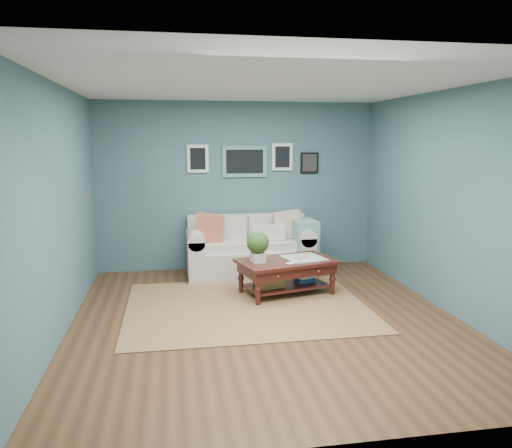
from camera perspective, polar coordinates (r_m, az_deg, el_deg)
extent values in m
plane|color=brown|center=(6.00, 1.17, -10.83)|extent=(5.00, 5.00, 0.00)
plane|color=white|center=(5.66, 1.27, 15.73)|extent=(5.00, 5.00, 0.00)
cube|color=#40656C|center=(8.13, -2.11, 4.34)|extent=(4.50, 0.02, 2.70)
cube|color=#40656C|center=(3.29, 9.45, -3.64)|extent=(4.50, 0.02, 2.70)
cube|color=#40656C|center=(5.70, -21.60, 1.41)|extent=(0.02, 5.00, 2.70)
cube|color=#40656C|center=(6.48, 21.16, 2.35)|extent=(0.02, 5.00, 2.70)
cube|color=#5D959C|center=(8.09, -1.31, 7.16)|extent=(0.72, 0.03, 0.50)
cube|color=black|center=(8.07, -1.29, 7.15)|extent=(0.60, 0.01, 0.38)
cube|color=white|center=(8.02, -6.67, 7.43)|extent=(0.34, 0.03, 0.44)
cube|color=white|center=(8.20, 3.02, 7.67)|extent=(0.34, 0.03, 0.44)
cube|color=black|center=(8.32, 6.12, 6.97)|extent=(0.30, 0.03, 0.34)
cube|color=brown|center=(6.43, -1.08, -9.37)|extent=(3.01, 2.40, 0.01)
cube|color=beige|center=(7.84, -0.75, -4.30)|extent=(1.44, 0.89, 0.42)
cube|color=beige|center=(8.07, -1.14, -0.59)|extent=(1.88, 0.22, 0.49)
cube|color=beige|center=(7.73, -6.92, -3.79)|extent=(0.24, 0.89, 0.63)
cube|color=beige|center=(7.98, 5.22, -3.34)|extent=(0.24, 0.89, 0.63)
cylinder|color=beige|center=(7.66, -6.97, -1.52)|extent=(0.26, 0.89, 0.26)
cylinder|color=beige|center=(7.92, 5.25, -1.13)|extent=(0.26, 0.89, 0.26)
cube|color=beige|center=(7.67, -3.52, -2.50)|extent=(0.73, 0.57, 0.13)
cube|color=beige|center=(7.78, 2.11, -2.30)|extent=(0.73, 0.57, 0.13)
cube|color=beige|center=(7.89, -3.76, -0.32)|extent=(0.73, 0.12, 0.36)
cube|color=beige|center=(8.01, 1.71, -0.16)|extent=(0.73, 0.12, 0.36)
cube|color=#C8593B|center=(7.60, -5.37, -0.42)|extent=(0.49, 0.17, 0.48)
cube|color=beige|center=(7.85, 3.59, -0.07)|extent=(0.48, 0.18, 0.47)
cube|color=beige|center=(7.69, 1.44, -0.96)|extent=(0.51, 0.12, 0.24)
cube|color=#70A197|center=(7.83, 5.46, -2.45)|extent=(0.34, 0.56, 0.81)
cube|color=#370C0B|center=(6.82, 3.52, -4.29)|extent=(1.43, 1.04, 0.04)
cube|color=#370C0B|center=(6.84, 3.51, -4.99)|extent=(1.32, 0.94, 0.13)
cube|color=#370C0B|center=(6.91, 3.49, -7.03)|extent=(1.19, 0.81, 0.03)
sphere|color=gold|center=(6.41, 2.54, -5.98)|extent=(0.03, 0.03, 0.03)
sphere|color=gold|center=(6.69, 7.16, -5.38)|extent=(0.03, 0.03, 0.03)
cylinder|color=#370C0B|center=(6.40, 0.23, -7.45)|extent=(0.06, 0.06, 0.44)
cylinder|color=#370C0B|center=(6.91, 8.73, -6.27)|extent=(0.06, 0.06, 0.44)
cylinder|color=#370C0B|center=(6.91, -1.74, -6.16)|extent=(0.06, 0.06, 0.44)
cylinder|color=#370C0B|center=(7.38, 6.32, -5.18)|extent=(0.06, 0.06, 0.44)
cube|color=white|center=(6.67, 0.20, -3.83)|extent=(0.21, 0.21, 0.13)
sphere|color=#31551D|center=(6.63, 0.21, -2.12)|extent=(0.30, 0.30, 0.30)
cube|color=beige|center=(6.94, 5.49, -3.86)|extent=(0.62, 0.62, 0.01)
cube|color=#A47849|center=(6.76, 1.47, -6.32)|extent=(0.42, 0.34, 0.21)
cube|color=#265796|center=(7.04, 5.59, -6.11)|extent=(0.30, 0.25, 0.12)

